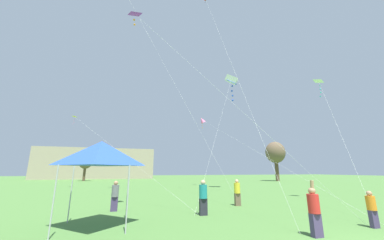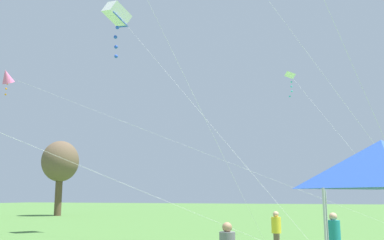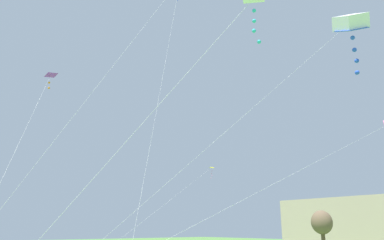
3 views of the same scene
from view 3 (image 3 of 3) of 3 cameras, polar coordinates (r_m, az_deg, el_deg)
The scene contains 6 objects.
tree_far_centre at distance 58.51m, azimuth 19.18°, elevation -14.60°, with size 3.01×3.01×6.07m.
kite_white_box_1 at distance 23.29m, azimuth 22.99°, elevation 13.34°, with size 10.64×14.35×15.54m.
kite_yellow_delta_2 at distance 39.62m, azimuth 2.64°, elevation -7.62°, with size 11.87×21.70×9.98m.
kite_yellow_delta_3 at distance 34.33m, azimuth -2.39°, elevation 17.55°, with size 9.51×9.84×23.80m.
kite_purple_delta_4 at distance 24.72m, azimuth -20.80°, elevation 6.34°, with size 10.83×6.13×12.97m.
kite_white_delta_5 at distance 11.44m, azimuth 9.12°, elevation 17.32°, with size 5.63×6.75×10.23m.
Camera 3 is at (14.80, 2.19, 3.63)m, focal length 35.00 mm.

